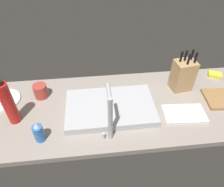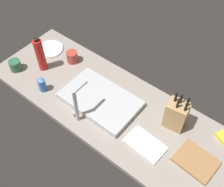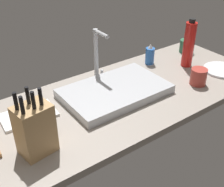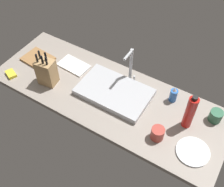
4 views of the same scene
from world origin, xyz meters
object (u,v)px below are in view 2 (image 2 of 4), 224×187
soap_bottle (42,85)px  water_bottle (40,55)px  dinner_plate (50,49)px  knife_block (176,115)px  faucet (77,103)px  coffee_mug (15,65)px  ceramic_cup (72,57)px  sink_basin (100,100)px  dish_towel (145,144)px  cutting_board (196,161)px  dish_sponge (223,138)px

soap_bottle → water_bottle: (15.85, -14.64, 7.92)cm
dinner_plate → knife_block: bearing=-179.9°
faucet → coffee_mug: (66.07, -3.11, -11.93)cm
knife_block → ceramic_cup: bearing=-9.1°
soap_bottle → dinner_plate: bearing=-49.4°
sink_basin → dish_towel: bearing=169.2°
cutting_board → knife_block: bearing=-31.6°
soap_bottle → dish_sponge: size_ratio=1.40×
dinner_plate → ceramic_cup: size_ratio=2.37×
sink_basin → dish_towel: (-41.97, 8.03, -1.52)cm
water_bottle → ceramic_cup: size_ratio=3.23×
ceramic_cup → cutting_board: bearing=172.0°
knife_block → dish_sponge: size_ratio=2.99×
faucet → dinner_plate: size_ratio=1.35×
faucet → water_bottle: bearing=-17.9°
ceramic_cup → dish_sponge: 118.58cm
faucet → dish_sponge: bearing=-151.1°
dinner_plate → dish_sponge: dish_sponge is taller
sink_basin → ceramic_cup: ceramic_cup is taller
dish_sponge → faucet: bearing=28.9°
ceramic_cup → knife_block: bearing=179.0°
faucet → ceramic_cup: 54.26cm
water_bottle → dinner_plate: water_bottle is taller
soap_bottle → dish_sponge: soap_bottle is taller
sink_basin → ceramic_cup: bearing=-22.0°
faucet → knife_block: faucet is taller
faucet → dish_sponge: (-78.81, -43.43, -14.79)cm
knife_block → cutting_board: 28.83cm
sink_basin → faucet: faucet is taller
water_bottle → faucet: bearing=162.1°
sink_basin → cutting_board: size_ratio=2.23×
soap_bottle → coffee_mug: soap_bottle is taller
knife_block → dinner_plate: 112.85cm
dish_towel → dish_sponge: bearing=-136.4°
dish_sponge → water_bottle: bearing=11.6°
cutting_board → water_bottle: 125.06cm
soap_bottle → knife_block: bearing=-159.5°
cutting_board → coffee_mug: (139.01, 16.46, 3.17)cm
soap_bottle → coffee_mug: bearing=-2.2°
sink_basin → dinner_plate: bearing=-13.0°
coffee_mug → dish_sponge: coffee_mug is taller
soap_bottle → dish_towel: soap_bottle is taller
knife_block → coffee_mug: bearing=6.7°
dinner_plate → coffee_mug: 30.79cm
sink_basin → faucet: 23.25cm
coffee_mug → cutting_board: bearing=-173.2°
knife_block → dish_sponge: bearing=-169.8°
sink_basin → ceramic_cup: size_ratio=5.87×
sink_basin → soap_bottle: 41.40cm
dinner_plate → coffee_mug: coffee_mug is taller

